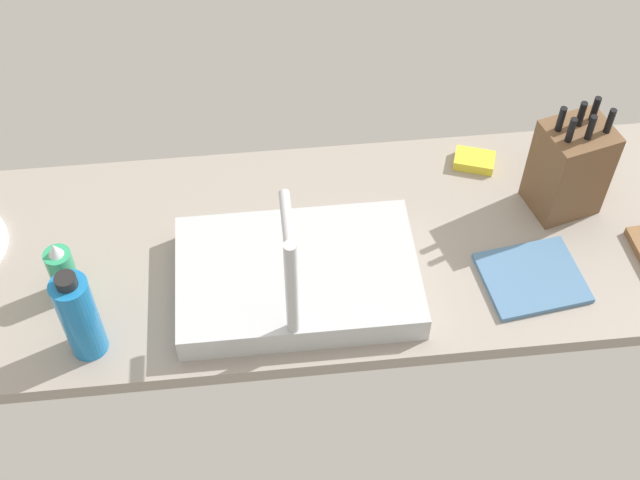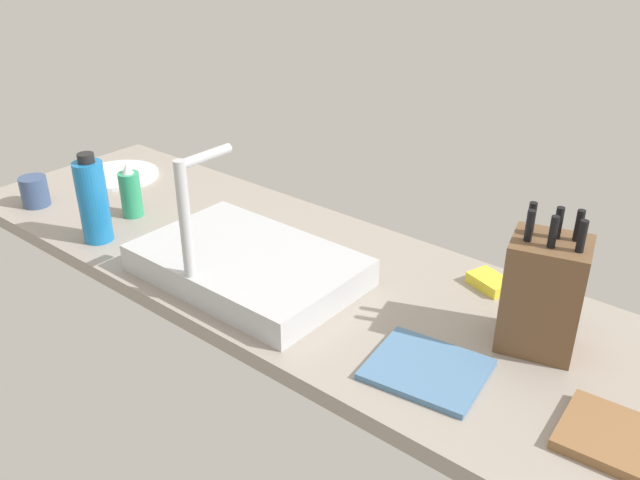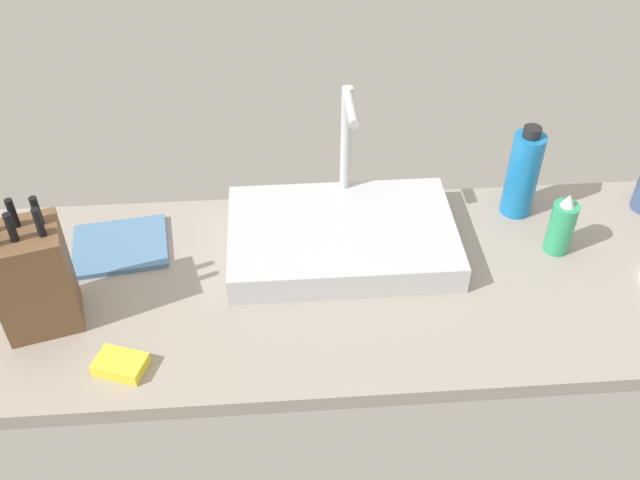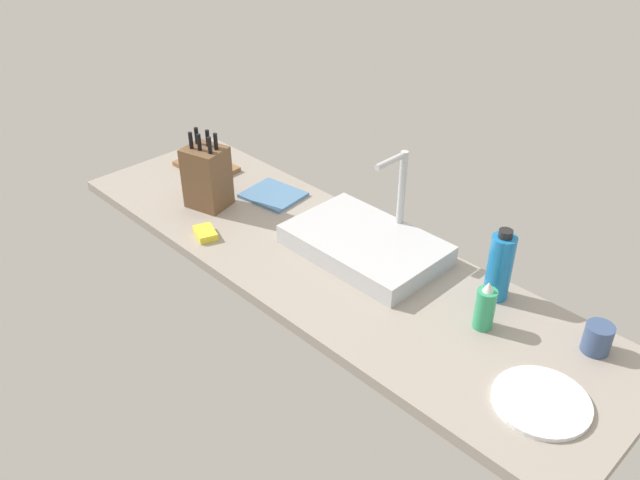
% 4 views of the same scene
% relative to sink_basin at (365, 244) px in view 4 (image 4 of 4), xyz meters
% --- Properties ---
extents(countertop_slab, '(1.98, 0.59, 0.04)m').
position_rel_sink_basin_xyz_m(countertop_slab, '(-0.07, -0.10, -0.05)').
color(countertop_slab, gray).
rests_on(countertop_slab, ground).
extents(sink_basin, '(0.48, 0.31, 0.06)m').
position_rel_sink_basin_xyz_m(sink_basin, '(0.00, 0.00, 0.00)').
color(sink_basin, '#B7BABF').
rests_on(sink_basin, countertop_slab).
extents(faucet, '(0.06, 0.14, 0.31)m').
position_rel_sink_basin_xyz_m(faucet, '(0.02, 0.13, 0.15)').
color(faucet, '#B7BABF').
rests_on(faucet, countertop_slab).
extents(knife_block, '(0.16, 0.15, 0.28)m').
position_rel_sink_basin_xyz_m(knife_block, '(-0.59, -0.17, 0.08)').
color(knife_block, brown).
rests_on(knife_block, countertop_slab).
extents(cutting_board, '(0.25, 0.16, 0.02)m').
position_rel_sink_basin_xyz_m(cutting_board, '(-0.84, -0.00, -0.02)').
color(cutting_board, brown).
rests_on(cutting_board, countertop_slab).
extents(soap_bottle, '(0.05, 0.05, 0.15)m').
position_rel_sink_basin_xyz_m(soap_bottle, '(0.46, -0.04, 0.03)').
color(soap_bottle, '#2D9966').
rests_on(soap_bottle, countertop_slab).
extents(water_bottle, '(0.07, 0.07, 0.22)m').
position_rel_sink_basin_xyz_m(water_bottle, '(0.41, 0.10, 0.07)').
color(water_bottle, '#1970B7').
rests_on(water_bottle, countertop_slab).
extents(dinner_plate, '(0.23, 0.23, 0.01)m').
position_rel_sink_basin_xyz_m(dinner_plate, '(0.72, -0.17, -0.03)').
color(dinner_plate, white).
rests_on(dinner_plate, countertop_slab).
extents(dish_towel, '(0.22, 0.20, 0.01)m').
position_rel_sink_basin_xyz_m(dish_towel, '(-0.48, 0.03, -0.03)').
color(dish_towel, teal).
rests_on(dish_towel, countertop_slab).
extents(coffee_mug, '(0.07, 0.07, 0.08)m').
position_rel_sink_basin_xyz_m(coffee_mug, '(0.72, 0.09, 0.01)').
color(coffee_mug, '#384C75').
rests_on(coffee_mug, countertop_slab).
extents(dish_sponge, '(0.10, 0.09, 0.02)m').
position_rel_sink_basin_xyz_m(dish_sponge, '(-0.43, -0.30, -0.02)').
color(dish_sponge, yellow).
rests_on(dish_sponge, countertop_slab).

